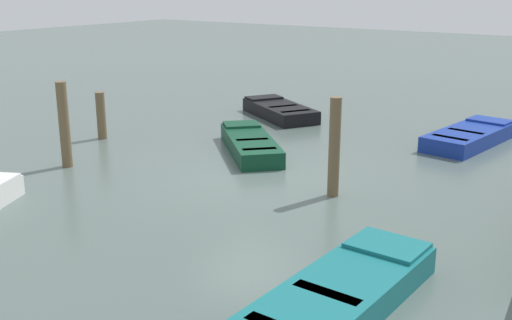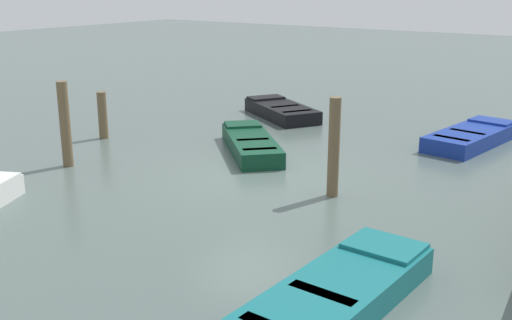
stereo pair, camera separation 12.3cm
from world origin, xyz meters
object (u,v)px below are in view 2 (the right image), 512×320
object	(u,v)px
rowboat_teal	(335,296)
mooring_piling_far_left	(103,115)
mooring_piling_mid_left	(65,124)
mooring_piling_near_left	(334,148)
rowboat_dark_green	(251,144)
rowboat_blue	(471,137)
rowboat_black	(281,110)

from	to	relation	value
rowboat_teal	mooring_piling_far_left	bearing A→B (deg)	66.87
mooring_piling_mid_left	mooring_piling_near_left	bearing A→B (deg)	105.95
rowboat_dark_green	mooring_piling_mid_left	world-z (taller)	mooring_piling_mid_left
rowboat_blue	mooring_piling_far_left	bearing A→B (deg)	129.00
rowboat_teal	mooring_piling_far_left	size ratio (longest dim) A/B	2.94
mooring_piling_near_left	mooring_piling_mid_left	size ratio (longest dim) A/B	1.01
rowboat_dark_green	rowboat_teal	bearing A→B (deg)	177.89
rowboat_black	rowboat_teal	size ratio (longest dim) A/B	0.85
rowboat_blue	rowboat_black	distance (m)	5.91
rowboat_dark_green	rowboat_blue	distance (m)	5.82
mooring_piling_mid_left	mooring_piling_far_left	bearing A→B (deg)	-149.24
mooring_piling_far_left	rowboat_blue	bearing A→B (deg)	121.31
mooring_piling_near_left	rowboat_blue	bearing A→B (deg)	169.61
rowboat_black	mooring_piling_mid_left	bearing A→B (deg)	111.84
mooring_piling_far_left	mooring_piling_mid_left	world-z (taller)	mooring_piling_mid_left
rowboat_blue	mooring_piling_far_left	distance (m)	9.84
rowboat_black	mooring_piling_near_left	xyz separation A→B (m)	(5.61, 4.87, 0.78)
mooring_piling_near_left	mooring_piling_mid_left	world-z (taller)	mooring_piling_near_left
rowboat_black	rowboat_teal	xyz separation A→B (m)	(9.58, 7.07, -0.00)
rowboat_black	rowboat_teal	world-z (taller)	same
rowboat_blue	mooring_piling_far_left	size ratio (longest dim) A/B	2.67
rowboat_teal	mooring_piling_near_left	distance (m)	4.60
mooring_piling_far_left	mooring_piling_near_left	size ratio (longest dim) A/B	0.64
rowboat_blue	rowboat_teal	xyz separation A→B (m)	(9.63, 1.16, -0.00)
rowboat_dark_green	mooring_piling_far_left	xyz separation A→B (m)	(1.17, -4.11, 0.42)
rowboat_dark_green	rowboat_teal	distance (m)	7.88
mooring_piling_far_left	mooring_piling_near_left	world-z (taller)	mooring_piling_near_left
rowboat_dark_green	mooring_piling_near_left	bearing A→B (deg)	-163.75
mooring_piling_near_left	rowboat_black	bearing A→B (deg)	-139.00
mooring_piling_far_left	rowboat_black	bearing A→B (deg)	153.83
rowboat_blue	mooring_piling_mid_left	bearing A→B (deg)	144.01
rowboat_black	rowboat_teal	bearing A→B (deg)	157.06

